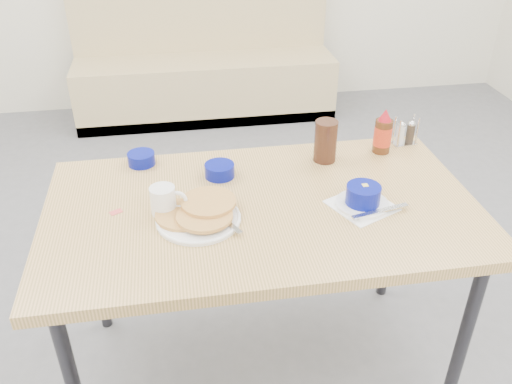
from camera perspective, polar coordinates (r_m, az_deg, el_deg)
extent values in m
cube|color=tan|center=(4.20, -5.30, 10.98)|extent=(1.90, 0.55, 0.45)
cube|color=tan|center=(4.26, -5.91, 18.24)|extent=(1.90, 0.12, 1.00)
cube|color=#2D2D33|center=(4.27, -5.18, 8.66)|extent=(1.90, 0.55, 0.08)
cube|color=tan|center=(1.77, 0.66, -1.87)|extent=(1.40, 0.80, 0.04)
cylinder|color=#2D2D33|center=(1.98, 20.96, -14.48)|extent=(0.04, 0.04, 0.72)
cylinder|color=#2D2D33|center=(2.26, -16.66, -6.75)|extent=(0.04, 0.04, 0.72)
cylinder|color=#2D2D33|center=(2.40, 14.03, -3.80)|extent=(0.04, 0.04, 0.72)
cylinder|color=white|center=(1.69, -6.07, -2.86)|extent=(0.26, 0.26, 0.01)
cylinder|color=tan|center=(1.69, -7.67, -2.35)|extent=(0.17, 0.17, 0.01)
cylinder|color=tan|center=(1.66, -5.44, -2.54)|extent=(0.17, 0.17, 0.01)
cylinder|color=tan|center=(1.70, -5.03, -1.04)|extent=(0.17, 0.17, 0.01)
cube|color=silver|center=(1.64, -2.79, -3.40)|extent=(0.07, 0.11, 0.00)
cylinder|color=white|center=(1.72, -9.75, -0.85)|extent=(0.08, 0.08, 0.09)
cylinder|color=black|center=(1.70, -9.87, 0.30)|extent=(0.07, 0.07, 0.00)
torus|color=white|center=(1.71, -8.30, -0.86)|extent=(0.07, 0.03, 0.07)
cube|color=white|center=(1.78, 11.08, -1.40)|extent=(0.24, 0.24, 0.00)
cylinder|color=white|center=(1.78, 11.10, -1.21)|extent=(0.17, 0.17, 0.01)
cylinder|color=#050E7A|center=(1.76, 11.22, -0.25)|extent=(0.11, 0.11, 0.06)
cylinder|color=white|center=(1.75, 11.30, 0.41)|extent=(0.10, 0.10, 0.01)
cube|color=#F4DB60|center=(1.75, 11.41, 0.63)|extent=(0.02, 0.02, 0.01)
cube|color=silver|center=(1.74, 12.95, -1.96)|extent=(0.20, 0.06, 0.01)
cylinder|color=#050E7A|center=(2.02, -11.98, 3.46)|extent=(0.10, 0.10, 0.04)
cylinder|color=#050E7A|center=(1.90, -3.85, 2.30)|extent=(0.10, 0.10, 0.05)
cylinder|color=#361C11|center=(2.00, 7.33, 5.33)|extent=(0.10, 0.10, 0.16)
cube|color=silver|center=(2.21, 15.30, 5.00)|extent=(0.10, 0.06, 0.00)
cylinder|color=silver|center=(2.15, 14.84, 5.98)|extent=(0.01, 0.01, 0.11)
cylinder|color=silver|center=(2.19, 16.64, 6.16)|extent=(0.01, 0.01, 0.11)
cylinder|color=silver|center=(2.18, 14.36, 6.42)|extent=(0.01, 0.01, 0.11)
cylinder|color=silver|center=(2.22, 16.14, 6.60)|extent=(0.01, 0.01, 0.11)
cylinder|color=silver|center=(2.18, 14.95, 5.84)|extent=(0.03, 0.03, 0.07)
cylinder|color=#3F3326|center=(2.21, 15.93, 5.94)|extent=(0.03, 0.03, 0.07)
cylinder|color=#47230F|center=(2.10, 13.18, 5.74)|extent=(0.07, 0.07, 0.13)
cylinder|color=#E8501A|center=(2.10, 13.19, 5.80)|extent=(0.07, 0.07, 0.07)
cone|color=#AF111B|center=(2.06, 13.48, 7.91)|extent=(0.05, 0.05, 0.04)
cube|color=#DA4C48|center=(1.78, -14.52, -2.05)|extent=(0.04, 0.04, 0.00)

